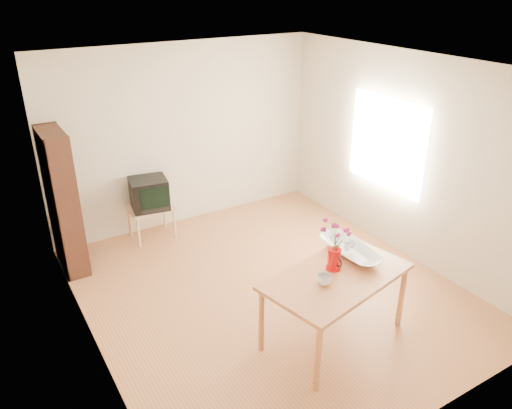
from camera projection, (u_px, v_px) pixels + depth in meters
room at (273, 188)px, 5.37m from camera, size 4.50×4.50×4.50m
table at (336, 282)px, 4.87m from camera, size 1.60×1.12×0.75m
tv_stand at (151, 212)px, 6.94m from camera, size 0.60×0.45×0.46m
bookshelf at (64, 207)px, 6.03m from camera, size 0.28×0.70×1.80m
pitcher at (334, 260)px, 4.89m from camera, size 0.15×0.23×0.23m
flowers at (336, 234)px, 4.77m from camera, size 0.26×0.26×0.36m
mug at (324, 280)px, 4.66m from camera, size 0.17×0.17×0.11m
bowl at (351, 232)px, 5.10m from camera, size 0.55×0.55×0.50m
teacup_a at (348, 237)px, 5.10m from camera, size 0.10×0.10×0.07m
teacup_b at (353, 235)px, 5.16m from camera, size 0.07×0.07×0.06m
television at (149, 193)px, 6.82m from camera, size 0.55×0.52×0.42m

